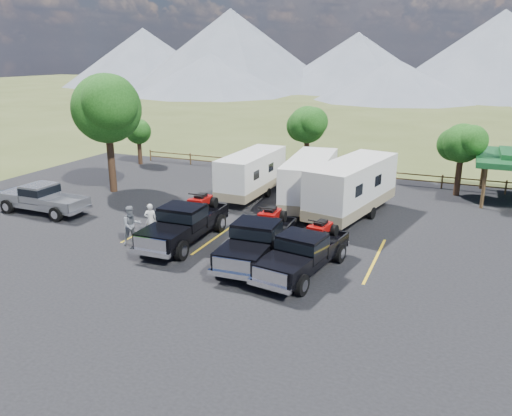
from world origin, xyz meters
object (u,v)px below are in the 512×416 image
at_px(trailer_left, 252,174).
at_px(person_a, 151,220).
at_px(trailer_center, 309,182).
at_px(trailer_right, 352,188).
at_px(rig_right, 304,251).
at_px(tree_big_nw, 106,108).
at_px(rig_center, 258,238).
at_px(rig_left, 185,222).
at_px(pickup_silver, 43,198).
at_px(person_b, 132,225).

height_order(trailer_left, person_a, trailer_left).
relative_size(trailer_center, trailer_right, 0.95).
height_order(rig_right, trailer_right, trailer_right).
height_order(tree_big_nw, rig_right, tree_big_nw).
distance_m(rig_center, person_a, 6.31).
distance_m(rig_center, rig_right, 2.38).
xyz_separation_m(trailer_center, person_a, (-6.01, -7.90, -0.76)).
distance_m(trailer_right, person_a, 11.28).
distance_m(rig_left, rig_center, 4.26).
height_order(trailer_center, person_a, trailer_center).
xyz_separation_m(rig_left, pickup_silver, (-10.02, 0.74, -0.12)).
height_order(rig_center, person_a, rig_center).
height_order(rig_center, pickup_silver, rig_center).
xyz_separation_m(trailer_right, person_a, (-8.78, -7.04, -0.85)).
bearing_deg(trailer_left, pickup_silver, -139.81).
height_order(tree_big_nw, rig_center, tree_big_nw).
bearing_deg(rig_right, trailer_right, 97.66).
bearing_deg(rig_right, pickup_silver, -177.71).
relative_size(rig_right, trailer_left, 0.74).
relative_size(tree_big_nw, person_b, 4.02).
distance_m(rig_right, trailer_right, 8.29).
xyz_separation_m(tree_big_nw, trailer_center, (13.35, 1.60, -3.95)).
relative_size(tree_big_nw, trailer_right, 0.84).
bearing_deg(rig_center, pickup_silver, 171.59).
distance_m(rig_center, trailer_center, 8.63).
height_order(tree_big_nw, person_b, tree_big_nw).
bearing_deg(pickup_silver, trailer_left, 129.41).
bearing_deg(trailer_right, trailer_left, 178.44).
relative_size(rig_center, person_b, 3.26).
relative_size(tree_big_nw, pickup_silver, 1.36).
relative_size(rig_right, person_b, 3.13).
relative_size(tree_big_nw, person_a, 4.62).
relative_size(tree_big_nw, trailer_left, 0.95).
relative_size(tree_big_nw, trailer_center, 0.88).
height_order(rig_left, rig_right, rig_left).
xyz_separation_m(tree_big_nw, trailer_left, (9.23, 2.40, -4.05)).
distance_m(rig_right, person_b, 8.73).
height_order(tree_big_nw, pickup_silver, tree_big_nw).
height_order(trailer_left, trailer_center, trailer_center).
distance_m(rig_center, trailer_right, 8.18).
distance_m(trailer_center, person_a, 9.95).
relative_size(rig_center, trailer_center, 0.72).
bearing_deg(trailer_center, rig_left, -122.50).
xyz_separation_m(trailer_left, trailer_right, (6.89, -1.65, 0.19)).
xyz_separation_m(rig_right, trailer_left, (-6.71, 9.90, 0.56)).
bearing_deg(pickup_silver, rig_left, 86.17).
height_order(rig_right, person_b, rig_right).
height_order(rig_center, rig_right, rig_center).
relative_size(rig_center, rig_right, 1.04).
relative_size(tree_big_nw, rig_left, 1.22).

